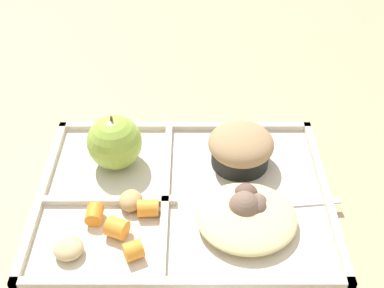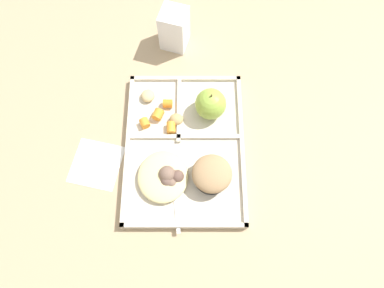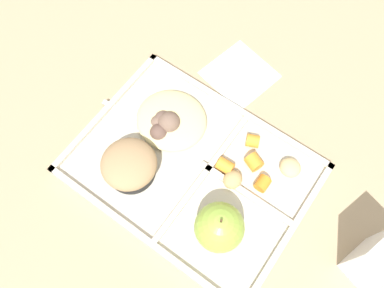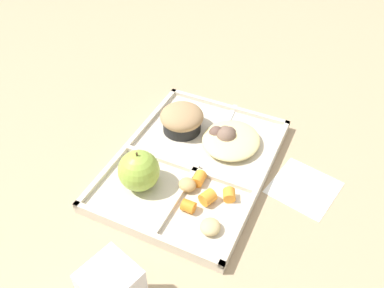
{
  "view_description": "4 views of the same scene",
  "coord_description": "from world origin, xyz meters",
  "px_view_note": "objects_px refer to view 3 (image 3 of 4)",
  "views": [
    {
      "loc": [
        0.01,
        -0.43,
        0.48
      ],
      "look_at": [
        0.01,
        0.03,
        0.07
      ],
      "focal_mm": 45.45,
      "sensor_mm": 36.0,
      "label": 1
    },
    {
      "loc": [
        0.29,
        0.02,
        0.79
      ],
      "look_at": [
        0.01,
        0.02,
        0.05
      ],
      "focal_mm": 32.69,
      "sensor_mm": 36.0,
      "label": 2
    },
    {
      "loc": [
        -0.13,
        0.18,
        0.63
      ],
      "look_at": [
        0.01,
        -0.02,
        0.06
      ],
      "focal_mm": 37.53,
      "sensor_mm": 36.0,
      "label": 3
    },
    {
      "loc": [
        -0.5,
        -0.23,
        0.57
      ],
      "look_at": [
        -0.01,
        -0.0,
        0.07
      ],
      "focal_mm": 38.15,
      "sensor_mm": 36.0,
      "label": 4
    }
  ],
  "objects_px": {
    "green_apple": "(219,227)",
    "plastic_fork": "(148,125)",
    "lunch_tray": "(192,170)",
    "bran_muffin": "(130,166)",
    "milk_carton": "(384,264)"
  },
  "relations": [
    {
      "from": "green_apple",
      "to": "bran_muffin",
      "type": "xyz_separation_m",
      "value": [
        0.17,
        -0.0,
        -0.01
      ]
    },
    {
      "from": "milk_carton",
      "to": "lunch_tray",
      "type": "bearing_deg",
      "value": 21.65
    },
    {
      "from": "bran_muffin",
      "to": "plastic_fork",
      "type": "bearing_deg",
      "value": -68.93
    },
    {
      "from": "lunch_tray",
      "to": "green_apple",
      "type": "xyz_separation_m",
      "value": [
        -0.09,
        0.06,
        0.04
      ]
    },
    {
      "from": "bran_muffin",
      "to": "plastic_fork",
      "type": "height_order",
      "value": "bran_muffin"
    },
    {
      "from": "green_apple",
      "to": "bran_muffin",
      "type": "distance_m",
      "value": 0.17
    },
    {
      "from": "lunch_tray",
      "to": "milk_carton",
      "type": "bearing_deg",
      "value": -174.67
    },
    {
      "from": "bran_muffin",
      "to": "plastic_fork",
      "type": "relative_size",
      "value": 0.55
    },
    {
      "from": "green_apple",
      "to": "plastic_fork",
      "type": "height_order",
      "value": "green_apple"
    },
    {
      "from": "green_apple",
      "to": "bran_muffin",
      "type": "relative_size",
      "value": 0.91
    },
    {
      "from": "plastic_fork",
      "to": "green_apple",
      "type": "bearing_deg",
      "value": 157.92
    },
    {
      "from": "lunch_tray",
      "to": "bran_muffin",
      "type": "bearing_deg",
      "value": 38.02
    },
    {
      "from": "lunch_tray",
      "to": "bran_muffin",
      "type": "relative_size",
      "value": 4.23
    },
    {
      "from": "lunch_tray",
      "to": "green_apple",
      "type": "height_order",
      "value": "green_apple"
    },
    {
      "from": "lunch_tray",
      "to": "green_apple",
      "type": "distance_m",
      "value": 0.12
    }
  ]
}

